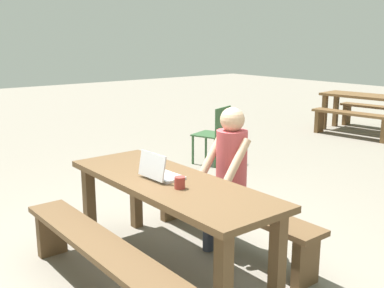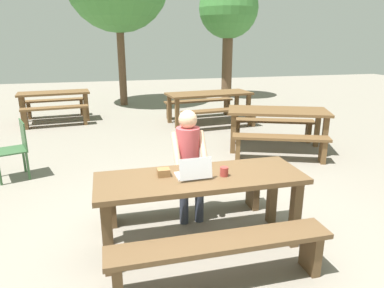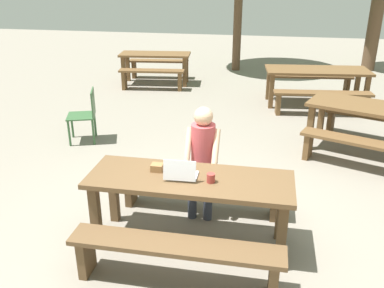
# 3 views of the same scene
# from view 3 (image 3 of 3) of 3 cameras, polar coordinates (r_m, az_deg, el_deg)

# --- Properties ---
(ground_plane) EXTENTS (30.00, 30.00, 0.00)m
(ground_plane) POSITION_cam_3_polar(r_m,az_deg,el_deg) (4.48, -0.29, -13.26)
(ground_plane) COLOR gray
(picnic_table_front) EXTENTS (2.03, 0.70, 0.76)m
(picnic_table_front) POSITION_cam_3_polar(r_m,az_deg,el_deg) (4.13, -0.31, -6.06)
(picnic_table_front) COLOR brown
(picnic_table_front) RESTS_ON ground
(bench_near) EXTENTS (1.91, 0.30, 0.44)m
(bench_near) POSITION_cam_3_polar(r_m,az_deg,el_deg) (3.77, -2.24, -14.79)
(bench_near) COLOR brown
(bench_near) RESTS_ON ground
(bench_far) EXTENTS (1.91, 0.30, 0.44)m
(bench_far) POSITION_cam_3_polar(r_m,az_deg,el_deg) (4.84, 1.17, -5.57)
(bench_far) COLOR brown
(bench_far) RESTS_ON ground
(laptop) EXTENTS (0.32, 0.26, 0.22)m
(laptop) POSITION_cam_3_polar(r_m,az_deg,el_deg) (4.04, -1.54, -4.05)
(laptop) COLOR silver
(laptop) RESTS_ON picnic_table_front
(small_pouch) EXTENTS (0.12, 0.10, 0.07)m
(small_pouch) POSITION_cam_3_polar(r_m,az_deg,el_deg) (4.20, -4.81, -3.23)
(small_pouch) COLOR olive
(small_pouch) RESTS_ON picnic_table_front
(coffee_mug) EXTENTS (0.08, 0.08, 0.09)m
(coffee_mug) POSITION_cam_3_polar(r_m,az_deg,el_deg) (3.97, 2.61, -4.69)
(coffee_mug) COLOR #99332D
(coffee_mug) RESTS_ON picnic_table_front
(person_seated) EXTENTS (0.38, 0.39, 1.28)m
(person_seated) POSITION_cam_3_polar(r_m,az_deg,el_deg) (4.62, 1.45, -1.46)
(person_seated) COLOR #333847
(person_seated) RESTS_ON ground
(plastic_chair) EXTENTS (0.56, 0.56, 0.86)m
(plastic_chair) POSITION_cam_3_polar(r_m,az_deg,el_deg) (6.99, -14.38, 4.04)
(plastic_chair) COLOR #335933
(plastic_chair) RESTS_ON ground
(picnic_table_mid) EXTENTS (2.15, 1.05, 0.75)m
(picnic_table_mid) POSITION_cam_3_polar(r_m,az_deg,el_deg) (9.03, 16.81, 9.17)
(picnic_table_mid) COLOR brown
(picnic_table_mid) RESTS_ON ground
(bench_mid_south) EXTENTS (1.89, 0.50, 0.46)m
(bench_mid_south) POSITION_cam_3_polar(r_m,az_deg,el_deg) (8.45, 17.47, 6.09)
(bench_mid_south) COLOR brown
(bench_mid_south) RESTS_ON ground
(bench_mid_north) EXTENTS (1.89, 0.50, 0.46)m
(bench_mid_north) POSITION_cam_3_polar(r_m,az_deg,el_deg) (9.76, 15.83, 8.44)
(bench_mid_north) COLOR brown
(bench_mid_north) RESTS_ON ground
(picnic_table_rear) EXTENTS (1.76, 0.86, 0.76)m
(picnic_table_rear) POSITION_cam_3_polar(r_m,az_deg,el_deg) (10.41, -5.08, 11.60)
(picnic_table_rear) COLOR brown
(picnic_table_rear) RESTS_ON ground
(bench_rear_south) EXTENTS (1.55, 0.47, 0.48)m
(bench_rear_south) POSITION_cam_3_polar(r_m,az_deg,el_deg) (9.91, -5.56, 9.38)
(bench_rear_south) COLOR brown
(bench_rear_south) RESTS_ON ground
(bench_rear_north) EXTENTS (1.55, 0.47, 0.48)m
(bench_rear_north) POSITION_cam_3_polar(r_m,az_deg,el_deg) (11.02, -4.56, 10.78)
(bench_rear_north) COLOR brown
(bench_rear_north) RESTS_ON ground
(picnic_table_distant) EXTENTS (1.98, 1.41, 0.77)m
(picnic_table_distant) POSITION_cam_3_polar(r_m,az_deg,el_deg) (6.77, 23.48, 3.88)
(picnic_table_distant) COLOR brown
(picnic_table_distant) RESTS_ON ground
(bench_distant_south) EXTENTS (1.63, 0.87, 0.44)m
(bench_distant_south) POSITION_cam_3_polar(r_m,az_deg,el_deg) (6.28, 22.00, -0.47)
(bench_distant_south) COLOR brown
(bench_distant_south) RESTS_ON ground
(bench_distant_north) EXTENTS (1.63, 0.87, 0.44)m
(bench_distant_north) POSITION_cam_3_polar(r_m,az_deg,el_deg) (7.47, 23.94, 2.82)
(bench_distant_north) COLOR brown
(bench_distant_north) RESTS_ON ground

